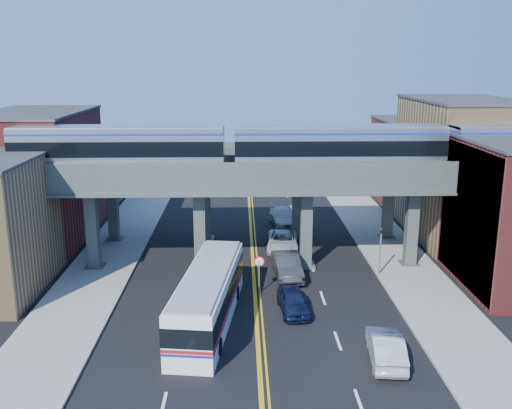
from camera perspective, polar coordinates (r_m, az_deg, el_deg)
ground at (r=36.41m, az=-0.01°, el=-10.66°), size 120.00×120.00×0.00m
sidewalk_west at (r=46.87m, az=-14.60°, el=-5.27°), size 5.00×70.00×0.16m
sidewalk_east at (r=47.30m, az=13.78°, el=-5.04°), size 5.00×70.00×0.16m
building_west_b at (r=53.03m, az=-20.93°, el=2.55°), size 8.00×14.00×11.00m
building_west_c at (r=65.49m, az=-17.15°, el=3.56°), size 8.00×10.00×8.00m
building_east_b at (r=53.56m, az=19.75°, el=3.31°), size 8.00×14.00×12.00m
building_east_c at (r=65.90m, az=15.64°, el=4.16°), size 8.00×10.00×9.00m
mural_panel at (r=41.49m, az=20.37°, el=-1.47°), size 0.10×9.50×9.50m
elevated_viaduct_near at (r=42.00m, az=-0.30°, el=2.02°), size 52.00×3.60×7.40m
elevated_viaduct_far at (r=48.87m, az=-0.47°, el=3.73°), size 52.00×3.60×7.40m
transit_train at (r=42.11m, az=8.27°, el=5.76°), size 46.91×2.94×3.43m
stop_sign at (r=38.52m, az=0.32°, el=-6.41°), size 0.76×0.09×2.63m
traffic_signal at (r=42.36m, az=12.34°, el=-4.04°), size 0.15×0.18×4.10m
transit_bus at (r=34.49m, az=-4.80°, el=-9.25°), size 4.17×12.37×3.12m
car_lane_a at (r=36.19m, az=3.74°, el=-9.60°), size 2.04×4.34×1.44m
car_lane_b at (r=41.74m, az=3.12°, el=-6.12°), size 2.14×5.22×1.68m
car_lane_c at (r=47.49m, az=2.68°, el=-3.71°), size 2.91×5.58×1.50m
car_lane_d at (r=54.57m, az=2.76°, el=-1.28°), size 2.92×5.82×1.62m
car_parked_curb at (r=31.38m, az=12.86°, el=-13.74°), size 2.11×4.83×1.55m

